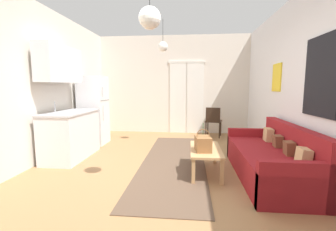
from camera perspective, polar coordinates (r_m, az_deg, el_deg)
name	(u,v)px	position (r m, az deg, el deg)	size (l,w,h in m)	color
ground_plane	(156,181)	(3.56, -3.06, -16.17)	(4.94, 7.52, 0.10)	#996D44
wall_back	(174,85)	(6.75, 1.49, 7.61)	(4.54, 0.13, 2.84)	silver
wall_right	(319,83)	(3.66, 33.86, 6.90)	(0.12, 7.12, 2.84)	silver
wall_left	(11,83)	(4.22, -34.75, 6.72)	(0.12, 7.12, 2.84)	silver
area_rug	(174,161)	(4.27, 1.48, -11.33)	(1.11, 3.70, 0.01)	brown
couch	(273,160)	(3.82, 24.98, -10.23)	(0.86, 2.04, 0.80)	maroon
coffee_table	(206,152)	(3.69, 9.47, -8.95)	(0.48, 0.98, 0.40)	tan
bamboo_vase	(203,142)	(3.71, 8.76, -6.54)	(0.10, 0.10, 0.40)	#2D2D33
handbag	(203,143)	(3.50, 8.80, -6.98)	(0.26, 0.33, 0.34)	brown
refrigerator	(94,110)	(5.68, -18.22, 1.27)	(0.60, 0.59, 1.62)	white
kitchen_counter	(68,117)	(4.71, -23.85, -0.32)	(0.64, 1.25, 2.11)	silver
accent_chair	(213,120)	(6.25, 11.36, -1.12)	(0.50, 0.49, 0.82)	black
pendant_lamp_near	(150,18)	(2.89, -4.62, 23.31)	(0.26, 0.26, 0.81)	black
pendant_lamp_far	(163,47)	(5.22, -1.29, 16.97)	(0.22, 0.22, 0.70)	black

